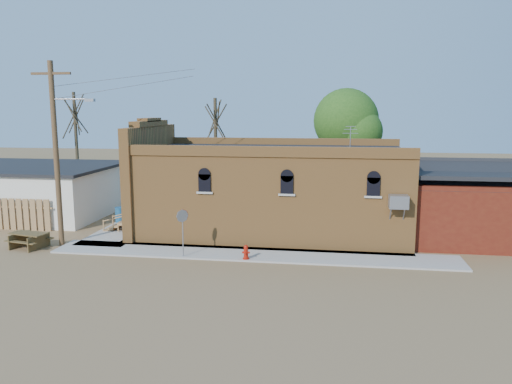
# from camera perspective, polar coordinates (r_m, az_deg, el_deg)

# --- Properties ---
(ground) EXTENTS (120.00, 120.00, 0.00)m
(ground) POSITION_cam_1_polar(r_m,az_deg,el_deg) (22.88, -4.54, -7.68)
(ground) COLOR brown
(ground) RESTS_ON ground
(sidewalk_south) EXTENTS (19.00, 2.20, 0.08)m
(sidewalk_south) POSITION_cam_1_polar(r_m,az_deg,el_deg) (23.44, -0.44, -7.13)
(sidewalk_south) COLOR #9E9991
(sidewalk_south) RESTS_ON ground
(sidewalk_west) EXTENTS (2.60, 10.00, 0.08)m
(sidewalk_west) POSITION_cam_1_polar(r_m,az_deg,el_deg) (30.29, -13.66, -3.58)
(sidewalk_west) COLOR #9E9991
(sidewalk_west) RESTS_ON ground
(brick_bar) EXTENTS (16.40, 7.97, 6.30)m
(brick_bar) POSITION_cam_1_polar(r_m,az_deg,el_deg) (27.35, 1.35, 0.21)
(brick_bar) COLOR #B47437
(brick_bar) RESTS_ON ground
(red_shed) EXTENTS (5.40, 6.40, 4.30)m
(red_shed) POSITION_cam_1_polar(r_m,az_deg,el_deg) (27.92, 21.85, -0.42)
(red_shed) COLOR #52160E
(red_shed) RESTS_ON ground
(wood_fence) EXTENTS (5.20, 0.10, 1.80)m
(wood_fence) POSITION_cam_1_polar(r_m,az_deg,el_deg) (31.31, -26.36, -2.28)
(wood_fence) COLOR #926742
(wood_fence) RESTS_ON ground
(utility_pole) EXTENTS (3.12, 0.26, 9.00)m
(utility_pole) POSITION_cam_1_polar(r_m,az_deg,el_deg) (26.12, -21.80, 4.48)
(utility_pole) COLOR #4A2E1D
(utility_pole) RESTS_ON ground
(tree_bare_near) EXTENTS (2.80, 2.80, 7.65)m
(tree_bare_near) POSITION_cam_1_polar(r_m,az_deg,el_deg) (35.22, -4.67, 8.17)
(tree_bare_near) COLOR #483E29
(tree_bare_near) RESTS_ON ground
(tree_bare_far) EXTENTS (2.80, 2.80, 8.16)m
(tree_bare_far) POSITION_cam_1_polar(r_m,az_deg,el_deg) (40.08, -20.01, 8.36)
(tree_bare_far) COLOR #483E29
(tree_bare_far) RESTS_ON ground
(tree_leafy) EXTENTS (4.40, 4.40, 8.15)m
(tree_leafy) POSITION_cam_1_polar(r_m,az_deg,el_deg) (34.81, 10.25, 7.99)
(tree_leafy) COLOR #483E29
(tree_leafy) RESTS_ON ground
(fire_hydrant) EXTENTS (0.37, 0.35, 0.65)m
(fire_hydrant) POSITION_cam_1_polar(r_m,az_deg,el_deg) (22.50, -1.16, -6.88)
(fire_hydrant) COLOR #A31609
(fire_hydrant) RESTS_ON sidewalk_south
(stop_sign) EXTENTS (0.44, 0.47, 2.19)m
(stop_sign) POSITION_cam_1_polar(r_m,az_deg,el_deg) (22.82, -8.40, -3.23)
(stop_sign) COLOR gray
(stop_sign) RESTS_ON sidewalk_south
(trash_barrel) EXTENTS (0.58, 0.58, 0.89)m
(trash_barrel) POSITION_cam_1_polar(r_m,az_deg,el_deg) (30.79, -15.25, -2.52)
(trash_barrel) COLOR navy
(trash_barrel) RESTS_ON sidewalk_west
(picnic_table) EXTENTS (2.08, 1.73, 0.76)m
(picnic_table) POSITION_cam_1_polar(r_m,az_deg,el_deg) (26.91, -24.50, -4.81)
(picnic_table) COLOR brown
(picnic_table) RESTS_ON ground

